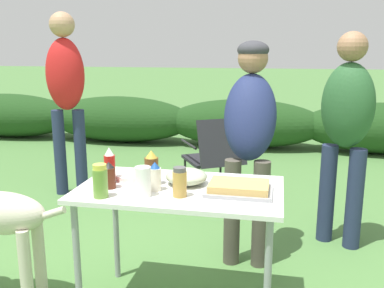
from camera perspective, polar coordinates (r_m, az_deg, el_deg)
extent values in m
ellipsoid|color=#1E4219|center=(7.91, -23.31, 3.56)|extent=(2.40, 0.90, 0.72)
ellipsoid|color=#1E4219|center=(6.97, -9.65, 3.31)|extent=(2.40, 0.90, 0.72)
ellipsoid|color=#1E4219|center=(6.52, 7.00, 2.76)|extent=(2.40, 0.90, 0.72)
cube|color=silver|center=(2.33, -1.61, -6.08)|extent=(1.10, 0.64, 0.02)
cylinder|color=gray|center=(2.40, -15.01, -15.55)|extent=(0.04, 0.04, 0.71)
cylinder|color=gray|center=(2.19, 10.00, -18.34)|extent=(0.04, 0.04, 0.71)
cylinder|color=gray|center=(2.85, -10.11, -10.69)|extent=(0.04, 0.04, 0.71)
cylinder|color=gray|center=(2.66, 10.39, -12.38)|extent=(0.04, 0.04, 0.71)
cube|color=#9E9EA3|center=(2.25, 6.27, -6.26)|extent=(0.35, 0.24, 0.02)
cube|color=tan|center=(2.24, 6.29, -5.59)|extent=(0.30, 0.21, 0.04)
cylinder|color=white|center=(2.49, -7.86, -4.28)|extent=(0.20, 0.20, 0.03)
ellipsoid|color=#ADBC99|center=(2.37, -0.74, -4.35)|extent=(0.23, 0.23, 0.08)
cylinder|color=white|center=(2.19, -6.55, -4.99)|extent=(0.08, 0.08, 0.15)
cylinder|color=silver|center=(2.27, -4.95, -4.70)|extent=(0.06, 0.06, 0.12)
cone|color=#194793|center=(2.25, -4.98, -2.82)|extent=(0.06, 0.06, 0.03)
cylinder|color=brown|center=(2.36, -5.42, -3.62)|extent=(0.08, 0.08, 0.15)
cone|color=gold|center=(2.34, -5.47, -1.34)|extent=(0.06, 0.06, 0.04)
cylinder|color=#562314|center=(2.34, -10.98, -4.45)|extent=(0.07, 0.07, 0.11)
cone|color=black|center=(2.32, -11.05, -2.74)|extent=(0.06, 0.06, 0.03)
cylinder|color=red|center=(2.42, -10.90, -3.30)|extent=(0.06, 0.06, 0.16)
cone|color=white|center=(2.40, -11.00, -0.97)|extent=(0.05, 0.05, 0.04)
cylinder|color=olive|center=(2.20, -12.12, -5.15)|extent=(0.08, 0.08, 0.15)
cylinder|color=#D1CC47|center=(2.18, -12.23, -3.00)|extent=(0.07, 0.07, 0.03)
cylinder|color=#B2893D|center=(2.17, -1.65, -5.37)|extent=(0.07, 0.07, 0.13)
cylinder|color=#4C4C4C|center=(2.15, -1.67, -3.42)|extent=(0.06, 0.06, 0.02)
cylinder|color=#4C473D|center=(2.99, 5.36, -9.05)|extent=(0.11, 0.11, 0.75)
cylinder|color=#4C473D|center=(2.98, 9.13, -9.25)|extent=(0.11, 0.11, 0.75)
ellipsoid|color=navy|center=(2.92, 7.76, 3.66)|extent=(0.36, 0.46, 0.65)
sphere|color=#936B4C|center=(3.00, 8.13, 11.24)|extent=(0.21, 0.21, 0.21)
ellipsoid|color=#333338|center=(2.99, 8.16, 12.33)|extent=(0.22, 0.22, 0.12)
cylinder|color=#232D4C|center=(4.56, -17.20, -1.08)|extent=(0.12, 0.12, 0.87)
cylinder|color=#232D4C|center=(4.52, -14.65, -1.04)|extent=(0.12, 0.12, 0.87)
ellipsoid|color=red|center=(4.43, -16.55, 8.90)|extent=(0.44, 0.37, 0.70)
sphere|color=tan|center=(4.42, -16.95, 15.01)|extent=(0.24, 0.24, 0.24)
cylinder|color=#232D4C|center=(3.48, 17.55, -6.28)|extent=(0.12, 0.12, 0.76)
cylinder|color=#232D4C|center=(3.42, 20.85, -6.88)|extent=(0.12, 0.12, 0.76)
ellipsoid|color=#28562D|center=(3.29, 20.05, 4.87)|extent=(0.47, 0.42, 0.62)
sphere|color=#936B4C|center=(3.27, 20.62, 12.08)|extent=(0.21, 0.21, 0.21)
cylinder|color=beige|center=(2.69, -21.28, -15.51)|extent=(0.07, 0.07, 0.49)
cylinder|color=beige|center=(2.81, -19.66, -14.07)|extent=(0.07, 0.07, 0.49)
cylinder|color=beige|center=(2.56, -18.29, -8.82)|extent=(0.18, 0.05, 0.10)
cube|color=#232328|center=(4.29, 2.45, -2.06)|extent=(0.63, 0.63, 0.03)
cube|color=#232328|center=(3.99, 3.98, 0.16)|extent=(0.48, 0.38, 0.44)
cylinder|color=black|center=(4.10, 0.87, -5.62)|extent=(0.02, 0.02, 0.38)
cylinder|color=black|center=(4.25, 5.95, -5.02)|extent=(0.02, 0.02, 0.38)
cylinder|color=black|center=(4.46, -0.93, -4.09)|extent=(0.02, 0.02, 0.38)
cylinder|color=black|center=(4.59, 3.81, -3.60)|extent=(0.02, 0.02, 0.38)
cylinder|color=black|center=(4.17, -0.46, -0.01)|extent=(0.23, 0.37, 0.02)
cylinder|color=black|center=(4.34, 5.29, 0.44)|extent=(0.23, 0.37, 0.02)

